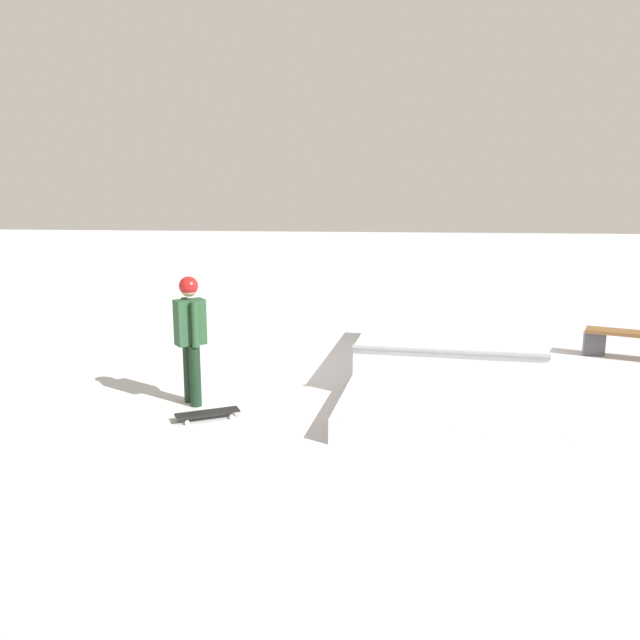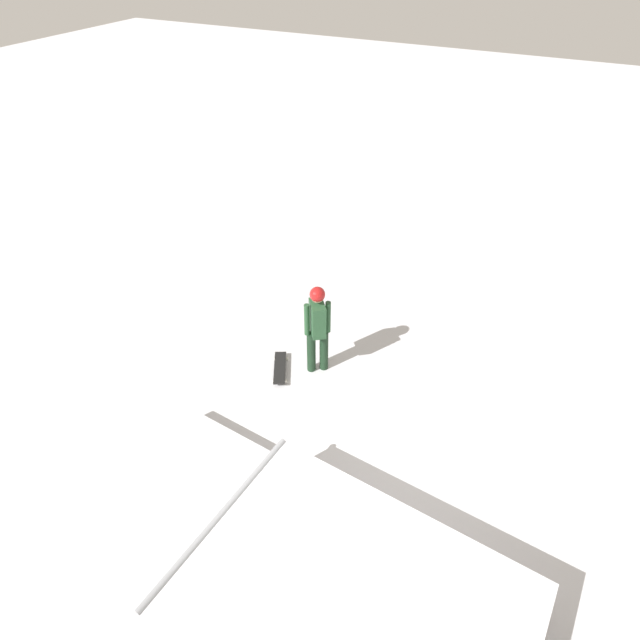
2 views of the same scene
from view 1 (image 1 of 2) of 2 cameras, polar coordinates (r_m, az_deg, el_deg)
name	(u,v)px [view 1 (image 1 of 2)]	position (r m, az deg, el deg)	size (l,w,h in m)	color
ground_plane	(409,372)	(10.60, 7.66, -4.40)	(60.00, 60.00, 0.00)	silver
skate_ramp	(449,355)	(10.44, 11.00, -2.97)	(5.64, 3.14, 0.74)	silver
skater	(190,331)	(8.93, -11.04, -0.89)	(0.41, 0.44, 1.73)	black
skateboard	(207,413)	(8.57, -9.61, -7.86)	(0.55, 0.80, 0.09)	black
park_bench	(637,339)	(12.28, 25.48, -1.50)	(0.94, 1.64, 0.48)	brown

